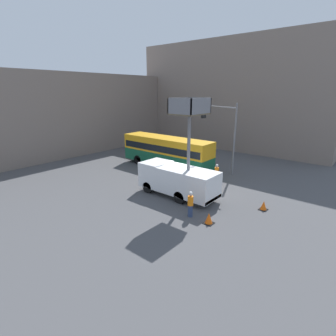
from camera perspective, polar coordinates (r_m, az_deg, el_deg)
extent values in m
plane|color=#4C4C4F|center=(22.25, 2.88, -4.79)|extent=(120.00, 120.00, 0.00)
cube|color=gray|center=(38.42, -24.89, 10.62)|extent=(44.00, 10.00, 10.22)
cube|color=gray|center=(41.79, 15.04, 15.04)|extent=(10.00, 28.00, 14.75)
cube|color=white|center=(21.94, -2.57, -1.16)|extent=(2.33, 1.96, 2.00)
cube|color=white|center=(20.01, 4.36, -3.07)|extent=(2.33, 4.56, 1.93)
cube|color=red|center=(19.20, 9.77, -6.76)|extent=(2.29, 0.10, 0.24)
cylinder|color=black|center=(21.56, -4.36, -4.20)|extent=(0.30, 0.94, 0.94)
cylinder|color=black|center=(22.97, -0.84, -2.83)|extent=(0.30, 0.94, 0.94)
cylinder|color=black|center=(19.58, 2.56, -6.38)|extent=(0.30, 0.94, 0.94)
cylinder|color=black|center=(21.12, 5.92, -4.69)|extent=(0.30, 0.94, 0.94)
cylinder|color=slate|center=(19.21, 4.56, 5.43)|extent=(0.24, 0.24, 4.10)
cube|color=brown|center=(18.92, 4.71, 11.68)|extent=(2.49, 1.99, 0.10)
cube|color=slate|center=(17.91, 2.47, 13.29)|extent=(0.08, 1.99, 1.05)
cube|color=slate|center=(19.88, 6.81, 13.51)|extent=(0.08, 1.99, 1.05)
cube|color=slate|center=(19.45, 2.38, 13.55)|extent=(2.49, 0.08, 1.05)
cube|color=slate|center=(18.35, 7.25, 13.25)|extent=(2.49, 0.08, 1.05)
cube|color=#145638|center=(28.30, -0.33, 2.25)|extent=(2.45, 10.59, 1.28)
cube|color=orange|center=(27.98, -0.34, 5.07)|extent=(2.45, 10.59, 1.56)
cube|color=black|center=(28.03, -0.33, 4.60)|extent=(2.47, 10.16, 0.69)
cylinder|color=black|center=(29.86, -6.49, 1.80)|extent=(0.30, 1.07, 1.07)
cylinder|color=black|center=(31.33, -3.66, 2.58)|extent=(0.30, 1.07, 1.07)
cylinder|color=black|center=(25.68, 3.73, -0.58)|extent=(0.30, 1.07, 1.07)
cylinder|color=black|center=(27.38, 6.39, 0.44)|extent=(0.30, 1.07, 1.07)
cylinder|color=slate|center=(26.17, 14.23, 5.91)|extent=(0.18, 0.18, 6.97)
cylinder|color=slate|center=(24.51, 11.46, 12.91)|extent=(1.44, 3.62, 0.13)
cube|color=black|center=(23.33, 7.79, 11.80)|extent=(0.41, 0.41, 0.90)
sphere|color=red|center=(23.31, 7.81, 12.41)|extent=(0.20, 0.20, 0.20)
cylinder|color=navy|center=(17.68, 4.86, -9.28)|extent=(0.32, 0.32, 0.82)
cylinder|color=orange|center=(17.37, 4.92, -7.11)|extent=(0.38, 0.38, 0.65)
sphere|color=tan|center=(17.20, 4.96, -5.79)|extent=(0.22, 0.22, 0.22)
sphere|color=white|center=(17.17, 4.97, -5.48)|extent=(0.23, 0.23, 0.23)
cylinder|color=navy|center=(24.19, 10.47, -2.27)|extent=(0.32, 0.32, 0.81)
cylinder|color=orange|center=(23.97, 10.56, -0.63)|extent=(0.38, 0.38, 0.64)
sphere|color=tan|center=(23.85, 10.61, 0.35)|extent=(0.22, 0.22, 0.22)
sphere|color=white|center=(23.82, 10.62, 0.58)|extent=(0.23, 0.23, 0.23)
cube|color=black|center=(19.89, 20.00, -8.48)|extent=(0.57, 0.57, 0.03)
cone|color=#F25B0F|center=(19.76, 20.09, -7.66)|extent=(0.45, 0.45, 0.65)
cube|color=black|center=(17.15, 8.82, -11.77)|extent=(0.62, 0.62, 0.03)
cone|color=#F25B0F|center=(16.99, 8.87, -10.76)|extent=(0.50, 0.50, 0.71)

